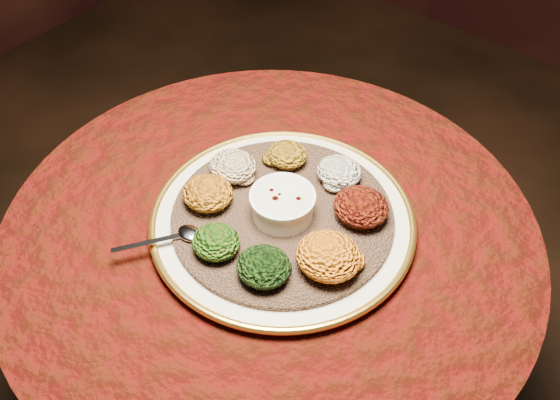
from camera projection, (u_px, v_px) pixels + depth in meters
The scene contains 13 objects.
table at pixel (270, 286), 1.24m from camera, with size 0.96×0.96×0.73m.
platter at pixel (282, 220), 1.10m from camera, with size 0.53×0.53×0.02m.
injera at pixel (283, 216), 1.09m from camera, with size 0.39×0.39×0.01m, color brown.
stew_bowl at pixel (283, 203), 1.07m from camera, with size 0.11×0.11×0.05m.
spoon at pixel (183, 235), 1.05m from camera, with size 0.10×0.13×0.01m.
portion_ayib at pixel (339, 171), 1.13m from camera, with size 0.08×0.08×0.04m, color beige.
portion_kitfo at pixel (361, 207), 1.07m from camera, with size 0.10×0.09×0.05m, color black.
portion_tikil at pixel (328, 256), 0.99m from camera, with size 0.11×0.10×0.05m, color orange.
portion_gomen at pixel (264, 267), 0.98m from camera, with size 0.09×0.08×0.04m, color black.
portion_mixveg at pixel (216, 242), 1.02m from camera, with size 0.08×0.08×0.04m, color #A63C0A.
portion_kik at pixel (208, 193), 1.09m from camera, with size 0.09×0.09×0.04m, color #BF6910.
portion_timatim at pixel (233, 166), 1.14m from camera, with size 0.09×0.08×0.04m, color #700606.
portion_shiro at pixel (287, 154), 1.17m from camera, with size 0.08×0.07×0.04m, color #936A11.
Camera 1 is at (0.47, -0.56, 1.57)m, focal length 40.00 mm.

